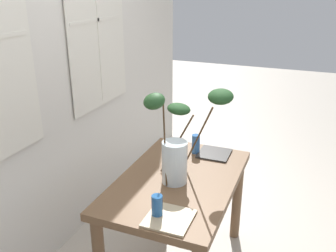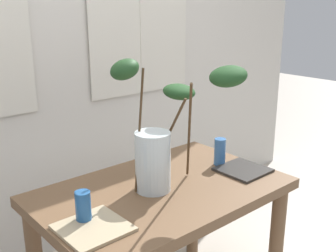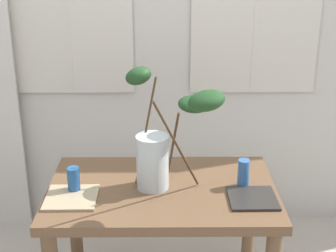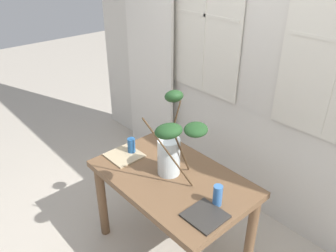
{
  "view_description": "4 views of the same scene",
  "coord_description": "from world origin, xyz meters",
  "px_view_note": "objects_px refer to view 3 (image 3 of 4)",
  "views": [
    {
      "loc": [
        -2.0,
        -0.73,
        1.96
      ],
      "look_at": [
        -0.07,
        0.04,
        1.13
      ],
      "focal_mm": 39.44,
      "sensor_mm": 36.0,
      "label": 1
    },
    {
      "loc": [
        -1.13,
        -1.34,
        1.58
      ],
      "look_at": [
        0.03,
        -0.01,
        1.04
      ],
      "focal_mm": 43.74,
      "sensor_mm": 36.0,
      "label": 2
    },
    {
      "loc": [
        0.01,
        -2.25,
        1.95
      ],
      "look_at": [
        0.03,
        0.02,
        1.07
      ],
      "focal_mm": 53.52,
      "sensor_mm": 36.0,
      "label": 3
    },
    {
      "loc": [
        1.45,
        -1.33,
        2.22
      ],
      "look_at": [
        -0.07,
        0.02,
        1.11
      ],
      "focal_mm": 36.16,
      "sensor_mm": 36.0,
      "label": 4
    }
  ],
  "objects_px": {
    "drinking_glass_blue_left": "(74,180)",
    "plate_square_right": "(252,198)",
    "dining_table": "(162,209)",
    "vase_with_branches": "(163,141)",
    "plate_square_left": "(71,198)",
    "drinking_glass_blue_right": "(244,173)"
  },
  "relations": [
    {
      "from": "vase_with_branches",
      "to": "drinking_glass_blue_right",
      "type": "relative_size",
      "value": 4.3
    },
    {
      "from": "drinking_glass_blue_right",
      "to": "plate_square_right",
      "type": "height_order",
      "value": "drinking_glass_blue_right"
    },
    {
      "from": "dining_table",
      "to": "drinking_glass_blue_right",
      "type": "bearing_deg",
      "value": 1.64
    },
    {
      "from": "vase_with_branches",
      "to": "plate_square_right",
      "type": "relative_size",
      "value": 2.72
    },
    {
      "from": "plate_square_left",
      "to": "plate_square_right",
      "type": "height_order",
      "value": "same"
    },
    {
      "from": "vase_with_branches",
      "to": "drinking_glass_blue_right",
      "type": "distance_m",
      "value": 0.45
    },
    {
      "from": "plate_square_right",
      "to": "dining_table",
      "type": "bearing_deg",
      "value": 163.91
    },
    {
      "from": "vase_with_branches",
      "to": "plate_square_left",
      "type": "relative_size",
      "value": 2.52
    },
    {
      "from": "dining_table",
      "to": "plate_square_right",
      "type": "height_order",
      "value": "plate_square_right"
    },
    {
      "from": "vase_with_branches",
      "to": "drinking_glass_blue_right",
      "type": "height_order",
      "value": "vase_with_branches"
    },
    {
      "from": "dining_table",
      "to": "plate_square_left",
      "type": "height_order",
      "value": "plate_square_left"
    },
    {
      "from": "plate_square_left",
      "to": "drinking_glass_blue_right",
      "type": "bearing_deg",
      "value": 8.26
    },
    {
      "from": "vase_with_branches",
      "to": "drinking_glass_blue_right",
      "type": "bearing_deg",
      "value": 2.91
    },
    {
      "from": "drinking_glass_blue_right",
      "to": "drinking_glass_blue_left",
      "type": "bearing_deg",
      "value": -176.49
    },
    {
      "from": "dining_table",
      "to": "drinking_glass_blue_right",
      "type": "distance_m",
      "value": 0.46
    },
    {
      "from": "vase_with_branches",
      "to": "plate_square_left",
      "type": "height_order",
      "value": "vase_with_branches"
    },
    {
      "from": "drinking_glass_blue_right",
      "to": "plate_square_left",
      "type": "relative_size",
      "value": 0.59
    },
    {
      "from": "vase_with_branches",
      "to": "plate_square_right",
      "type": "bearing_deg",
      "value": -15.22
    },
    {
      "from": "drinking_glass_blue_left",
      "to": "plate_square_right",
      "type": "bearing_deg",
      "value": -5.63
    },
    {
      "from": "drinking_glass_blue_left",
      "to": "plate_square_right",
      "type": "xyz_separation_m",
      "value": [
        0.87,
        -0.09,
        -0.06
      ]
    },
    {
      "from": "drinking_glass_blue_right",
      "to": "plate_square_left",
      "type": "height_order",
      "value": "drinking_glass_blue_right"
    },
    {
      "from": "vase_with_branches",
      "to": "drinking_glass_blue_left",
      "type": "xyz_separation_m",
      "value": [
        -0.44,
        -0.03,
        -0.19
      ]
    }
  ]
}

